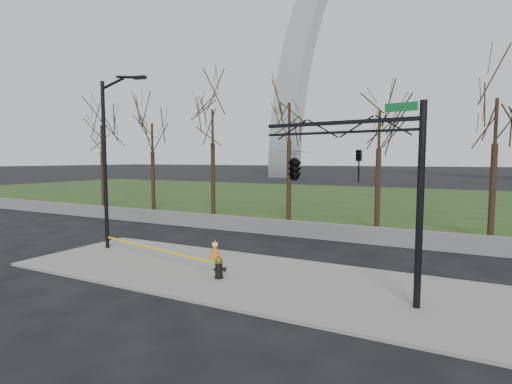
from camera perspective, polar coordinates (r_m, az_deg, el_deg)
The scene contains 11 objects.
ground at distance 14.92m, azimuth -2.76°, elevation -12.20°, with size 500.00×500.00×0.00m, color black.
sidewalk at distance 14.91m, azimuth -2.76°, elevation -12.02°, with size 18.00×6.00×0.10m, color slate.
grass_strip at distance 43.17m, azimuth 17.56°, elevation -1.18°, with size 120.00×40.00×0.06m, color #1A3513.
guardrail at distance 21.92m, azimuth 7.79°, elevation -5.52°, with size 60.00×0.30×0.90m, color #59595B.
gateway_arch at distance 92.05m, azimuth 23.22°, elevation 22.22°, with size 66.00×6.00×65.00m, color #BBBDC3, non-canonical shape.
tree_row at distance 27.70m, azimuth -1.24°, elevation 4.89°, with size 33.89×4.00×8.81m.
fire_hydrant at distance 14.31m, azimuth -5.41°, elevation -11.00°, with size 0.50×0.33×0.80m.
traffic_cone at distance 17.28m, azimuth -6.02°, elevation -8.14°, with size 0.49×0.49×0.80m.
street_light at distance 19.74m, azimuth -20.75°, elevation 5.46°, with size 2.37×0.64×8.21m.
traffic_signal_mast at distance 12.85m, azimuth 8.67°, elevation 3.79°, with size 5.08×2.53×6.00m.
caution_tape at distance 16.69m, azimuth -12.18°, elevation -8.58°, with size 7.40×2.50×0.42m.
Camera 1 is at (7.15, -12.35, 4.36)m, focal length 27.36 mm.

